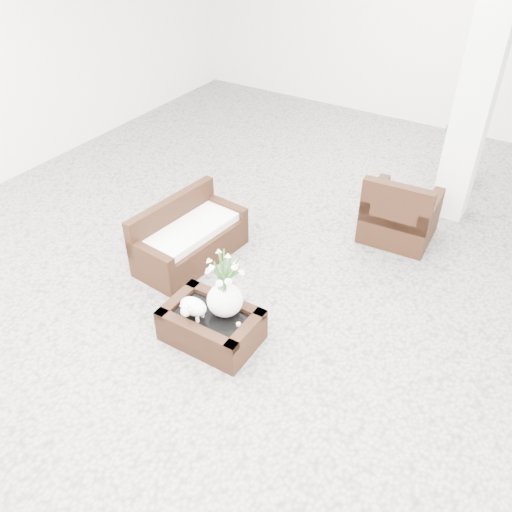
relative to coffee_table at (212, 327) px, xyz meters
The scene contains 9 objects.
ground 0.78m from the coffee_table, 83.19° to the left, with size 11.00×11.00×0.00m, color gray.
column 4.11m from the coffee_table, 70.08° to the left, with size 0.40×0.40×3.50m, color white.
coffee_table is the anchor object (origin of this frame).
sheep_figurine 0.30m from the coffee_table, 140.19° to the right, with size 0.28×0.23×0.21m, color white.
planter_narcissus 0.57m from the coffee_table, 45.00° to the left, with size 0.44×0.44×0.80m, color white, non-canonical shape.
tealight 0.35m from the coffee_table, ahead, with size 0.04×0.04×0.03m, color white.
armchair 2.82m from the coffee_table, 71.15° to the left, with size 0.81×0.78×0.87m, color black.
loveseat 1.36m from the coffee_table, 135.69° to the left, with size 1.33×0.64×0.71m, color black.
topiary 4.59m from the coffee_table, 76.10° to the left, with size 0.43×0.43×1.60m, color #17491B, non-canonical shape.
Camera 1 is at (2.23, -3.70, 3.77)m, focal length 37.59 mm.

